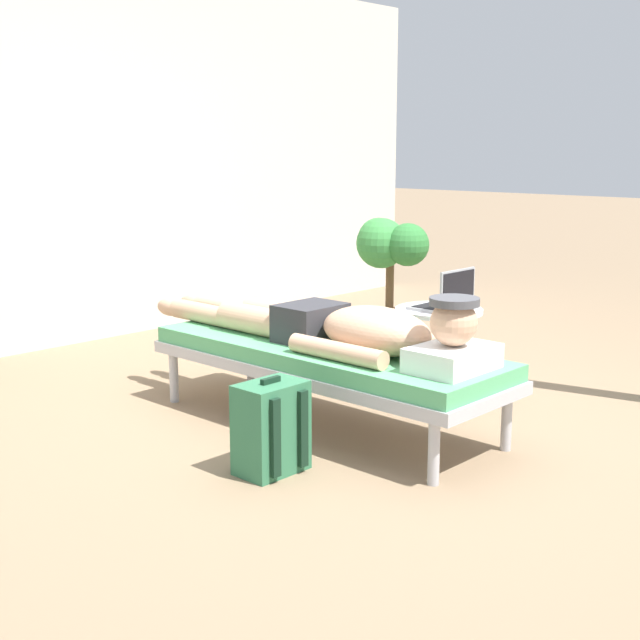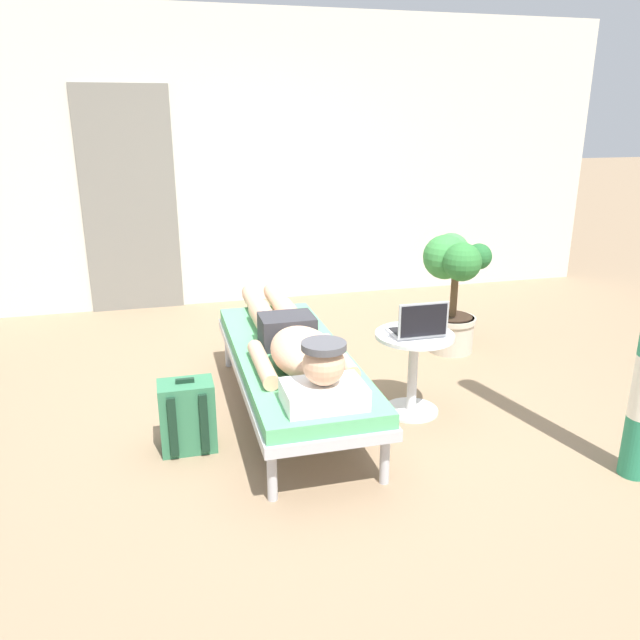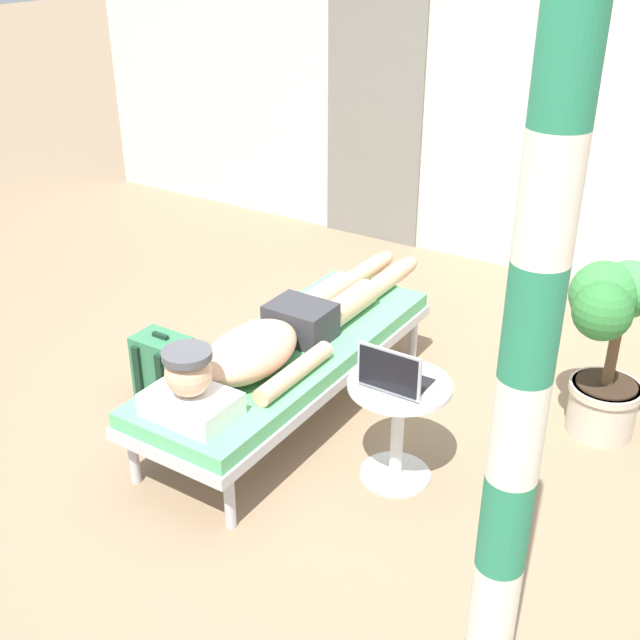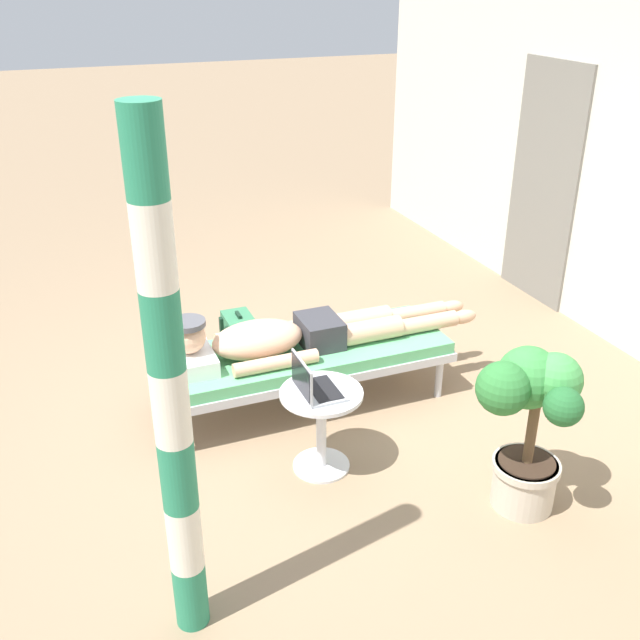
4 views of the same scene
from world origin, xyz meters
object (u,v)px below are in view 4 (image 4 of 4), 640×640
object	(u,v)px
person_reclining	(291,335)
backpack	(240,341)
porch_post	(171,406)
potted_plant	(530,413)
side_table	(321,416)
laptop	(313,385)
lounge_chair	(305,356)

from	to	relation	value
person_reclining	backpack	bearing A→B (deg)	-164.69
backpack	porch_post	xyz separation A→B (m)	(2.22, -0.86, 0.96)
person_reclining	backpack	size ratio (longest dim) A/B	5.12
potted_plant	backpack	bearing A→B (deg)	-154.19
porch_post	potted_plant	bearing A→B (deg)	94.43
porch_post	backpack	bearing A→B (deg)	158.71
side_table	backpack	bearing A→B (deg)	-175.84
person_reclining	laptop	world-z (taller)	laptop
backpack	laptop	bearing A→B (deg)	2.03
porch_post	side_table	bearing A→B (deg)	131.02
backpack	porch_post	bearing A→B (deg)	-21.29
person_reclining	porch_post	size ratio (longest dim) A/B	0.94
potted_plant	porch_post	world-z (taller)	porch_post
backpack	side_table	bearing A→B (deg)	4.16
person_reclining	backpack	world-z (taller)	person_reclining
backpack	potted_plant	distance (m)	2.34
laptop	backpack	size ratio (longest dim) A/B	0.73
person_reclining	potted_plant	bearing A→B (deg)	30.08
person_reclining	potted_plant	xyz separation A→B (m)	(1.43, 0.83, 0.07)
person_reclining	lounge_chair	bearing A→B (deg)	90.00
backpack	potted_plant	xyz separation A→B (m)	(2.07, 1.00, 0.39)
laptop	person_reclining	bearing A→B (deg)	170.03
potted_plant	porch_post	size ratio (longest dim) A/B	0.40
person_reclining	potted_plant	size ratio (longest dim) A/B	2.33
laptop	potted_plant	distance (m)	1.18
person_reclining	laptop	xyz separation A→B (m)	(0.73, -0.13, 0.06)
side_table	potted_plant	world-z (taller)	potted_plant
lounge_chair	porch_post	bearing A→B (deg)	-35.87
side_table	porch_post	size ratio (longest dim) A/B	0.23
person_reclining	side_table	xyz separation A→B (m)	(0.73, -0.08, -0.16)
person_reclining	backpack	distance (m)	0.75
potted_plant	porch_post	bearing A→B (deg)	-85.57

